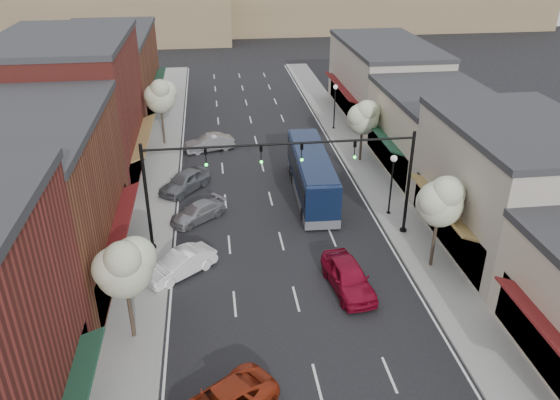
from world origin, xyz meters
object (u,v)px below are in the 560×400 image
object	(u,v)px
tree_left_far	(160,95)
red_hatchback	(348,277)
tree_right_far	(364,116)
lamp_post_far	(335,100)
parked_car_b	(180,264)
parked_car_e	(209,143)
parked_car_c	(198,212)
tree_right_near	(441,200)
signal_mast_left	(186,180)
lamp_post_near	(392,175)
signal_mast_right	(373,170)
parked_car_d	(185,181)
tree_left_near	(124,266)
coach_bus	(311,174)

from	to	relation	value
tree_left_far	red_hatchback	xyz separation A→B (m)	(11.22, -23.43, -3.78)
tree_right_far	lamp_post_far	world-z (taller)	tree_right_far
tree_left_far	parked_car_b	xyz separation A→B (m)	(2.05, -20.81, -3.90)
lamp_post_far	parked_car_e	size ratio (longest dim) A/B	1.03
red_hatchback	parked_car_c	world-z (taller)	red_hatchback
tree_right_near	tree_right_far	bearing A→B (deg)	90.00
signal_mast_left	parked_car_b	world-z (taller)	signal_mast_left
signal_mast_left	parked_car_b	distance (m)	4.89
parked_car_c	lamp_post_near	bearing A→B (deg)	47.00
signal_mast_right	signal_mast_left	xyz separation A→B (m)	(-11.24, 0.00, 0.00)
red_hatchback	parked_car_d	size ratio (longest dim) A/B	1.06
signal_mast_right	lamp_post_far	bearing A→B (deg)	83.78
tree_left_near	parked_car_c	size ratio (longest dim) A/B	1.39
lamp_post_far	parked_car_c	bearing A→B (deg)	-128.29
coach_bus	parked_car_c	bearing A→B (deg)	-159.81
lamp_post_near	parked_car_e	size ratio (longest dim) A/B	1.03
signal_mast_right	lamp_post_far	world-z (taller)	signal_mast_right
tree_right_far	parked_car_b	world-z (taller)	tree_right_far
coach_bus	parked_car_c	xyz separation A→B (m)	(-8.28, -2.70, -1.15)
tree_left_far	parked_car_e	size ratio (longest dim) A/B	1.42
tree_left_far	parked_car_e	world-z (taller)	tree_left_far
signal_mast_right	parked_car_e	size ratio (longest dim) A/B	1.91
tree_right_far	signal_mast_right	bearing A→B (deg)	-102.85
parked_car_b	parked_car_d	distance (m)	11.00
signal_mast_left	tree_right_near	bearing A→B (deg)	-16.19
parked_car_b	parked_car_c	xyz separation A→B (m)	(0.96, 6.35, -0.11)
lamp_post_far	parked_car_d	xyz separation A→B (m)	(-14.00, -11.86, -2.23)
parked_car_d	tree_right_far	bearing A→B (deg)	53.26
tree_right_far	lamp_post_far	bearing A→B (deg)	93.88
signal_mast_right	lamp_post_far	size ratio (longest dim) A/B	1.85
lamp_post_far	parked_car_e	xyz separation A→B (m)	(-12.09, -3.92, -2.30)
signal_mast_right	tree_right_far	distance (m)	12.27
tree_right_near	red_hatchback	distance (m)	6.65
signal_mast_left	tree_right_near	size ratio (longest dim) A/B	1.38
tree_left_near	coach_bus	world-z (taller)	tree_left_near
signal_mast_left	tree_left_far	distance (m)	18.14
lamp_post_near	parked_car_e	world-z (taller)	lamp_post_near
parked_car_c	red_hatchback	bearing A→B (deg)	3.77
signal_mast_right	tree_right_near	bearing A→B (deg)	-56.09
parked_car_d	tree_left_near	bearing A→B (deg)	-58.64
signal_mast_right	tree_left_near	xyz separation A→B (m)	(-13.87, -8.05, -0.40)
signal_mast_right	tree_right_near	distance (m)	4.89
signal_mast_right	tree_left_far	world-z (taller)	signal_mast_right
lamp_post_near	parked_car_e	distance (m)	18.33
coach_bus	parked_car_e	world-z (taller)	coach_bus
lamp_post_near	tree_left_far	bearing A→B (deg)	136.11
lamp_post_near	coach_bus	xyz separation A→B (m)	(-4.77, 3.68, -1.26)
signal_mast_right	parked_car_b	distance (m)	12.78
parked_car_e	tree_right_far	bearing A→B (deg)	57.29
parked_car_b	parked_car_c	bearing A→B (deg)	134.09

